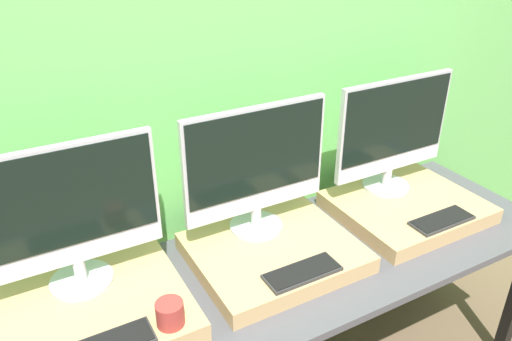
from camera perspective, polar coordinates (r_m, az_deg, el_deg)
name	(u,v)px	position (r m, az deg, el deg)	size (l,w,h in m)	color
wall_back	(225,90)	(1.92, -3.52, 9.22)	(8.00, 0.04, 2.60)	#66B75B
workbench	(279,279)	(1.90, 2.66, -12.34)	(2.29, 0.70, 0.75)	#47474C
wooden_riser_left	(93,315)	(1.70, -18.11, -15.37)	(0.58, 0.50, 0.07)	tan
monitor_left	(68,214)	(1.63, -20.66, -4.63)	(0.56, 0.20, 0.49)	#B2B2B7
mug	(170,313)	(1.54, -9.80, -15.80)	(0.08, 0.08, 0.08)	#9E332D
wooden_riser_center	(274,252)	(1.87, 2.05, -9.34)	(0.58, 0.50, 0.07)	tan
monitor_center	(256,166)	(1.81, 0.03, 0.51)	(0.56, 0.20, 0.49)	#B2B2B7
keyboard_center	(302,272)	(1.72, 5.31, -11.50)	(0.27, 0.10, 0.01)	#2D2D2D
wooden_riser_right	(406,207)	(2.22, 16.81, -4.00)	(0.58, 0.50, 0.07)	tan
monitor_right	(393,131)	(2.17, 15.42, 4.32)	(0.56, 0.20, 0.49)	#B2B2B7
keyboard_right	(442,220)	(2.10, 20.46, -5.33)	(0.27, 0.10, 0.01)	#2D2D2D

